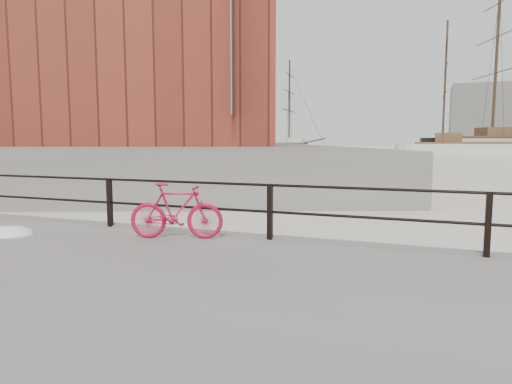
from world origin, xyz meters
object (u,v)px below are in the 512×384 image
Objects in this scene: bicycle at (176,211)px; schooner_mid at (490,155)px; workboat_near at (139,165)px; workboat_far at (166,157)px; schooner_left at (262,152)px.

schooner_mid is (13.05, 74.67, -0.86)m from bicycle.
workboat_near is (-20.58, 27.93, -0.86)m from bicycle.
workboat_far is at bearing 87.43° from workboat_near.
bicycle is 0.05× the size of schooner_mid.
schooner_mid reaches higher than bicycle.
schooner_left is (-39.30, 0.80, 0.00)m from schooner_mid.
workboat_far is (-29.18, 46.08, -0.86)m from bicycle.
schooner_left is at bearing 68.89° from workboat_near.
workboat_far is at bearing -146.69° from schooner_mid.
bicycle is at bearing -96.81° from workboat_far.
schooner_left reaches higher than bicycle.
schooner_left is 2.21× the size of workboat_near.
workboat_near reaches higher than bicycle.
schooner_mid is 57.59m from workboat_near.
workboat_near is 20.09m from workboat_far.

